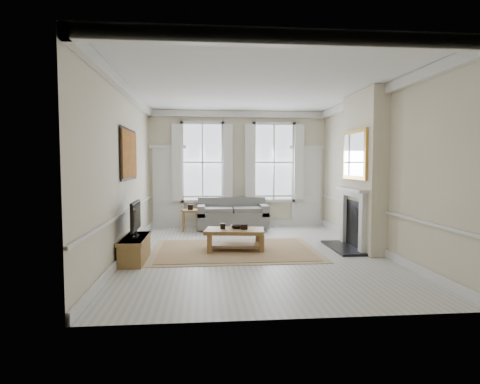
{
  "coord_description": "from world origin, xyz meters",
  "views": [
    {
      "loc": [
        -1.03,
        -8.19,
        1.85
      ],
      "look_at": [
        -0.25,
        0.36,
        1.25
      ],
      "focal_mm": 30.0,
      "sensor_mm": 36.0,
      "label": 1
    }
  ],
  "objects": [
    {
      "name": "floor",
      "position": [
        0.0,
        0.0,
        0.0
      ],
      "size": [
        7.2,
        7.2,
        0.0
      ],
      "primitive_type": "plane",
      "color": "#B7B5AD",
      "rests_on": "ground"
    },
    {
      "name": "ceiling",
      "position": [
        0.0,
        0.0,
        3.4
      ],
      "size": [
        7.2,
        7.2,
        0.0
      ],
      "primitive_type": "plane",
      "rotation": [
        3.14,
        0.0,
        0.0
      ],
      "color": "white",
      "rests_on": "back_wall"
    },
    {
      "name": "back_wall",
      "position": [
        0.0,
        3.6,
        1.7
      ],
      "size": [
        5.2,
        0.0,
        5.2
      ],
      "primitive_type": "plane",
      "rotation": [
        1.57,
        0.0,
        0.0
      ],
      "color": "beige",
      "rests_on": "floor"
    },
    {
      "name": "left_wall",
      "position": [
        -2.6,
        0.0,
        1.7
      ],
      "size": [
        0.0,
        7.2,
        7.2
      ],
      "primitive_type": "plane",
      "rotation": [
        1.57,
        0.0,
        1.57
      ],
      "color": "beige",
      "rests_on": "floor"
    },
    {
      "name": "right_wall",
      "position": [
        2.6,
        0.0,
        1.7
      ],
      "size": [
        0.0,
        7.2,
        7.2
      ],
      "primitive_type": "plane",
      "rotation": [
        1.57,
        0.0,
        -1.57
      ],
      "color": "beige",
      "rests_on": "floor"
    },
    {
      "name": "window_left",
      "position": [
        -1.05,
        3.55,
        1.9
      ],
      "size": [
        1.26,
        0.2,
        2.2
      ],
      "primitive_type": null,
      "color": "#B2BCC6",
      "rests_on": "back_wall"
    },
    {
      "name": "window_right",
      "position": [
        1.05,
        3.55,
        1.9
      ],
      "size": [
        1.26,
        0.2,
        2.2
      ],
      "primitive_type": null,
      "color": "#B2BCC6",
      "rests_on": "back_wall"
    },
    {
      "name": "door_left",
      "position": [
        -2.05,
        3.56,
        1.15
      ],
      "size": [
        0.9,
        0.08,
        2.3
      ],
      "primitive_type": "cube",
      "color": "silver",
      "rests_on": "floor"
    },
    {
      "name": "door_right",
      "position": [
        2.05,
        3.56,
        1.15
      ],
      "size": [
        0.9,
        0.08,
        2.3
      ],
      "primitive_type": "cube",
      "color": "silver",
      "rests_on": "floor"
    },
    {
      "name": "painting",
      "position": [
        -2.56,
        0.3,
        2.05
      ],
      "size": [
        0.05,
        1.66,
        1.06
      ],
      "primitive_type": "cube",
      "color": "#AA681D",
      "rests_on": "left_wall"
    },
    {
      "name": "chimney_breast",
      "position": [
        2.43,
        0.2,
        1.7
      ],
      "size": [
        0.35,
        1.7,
        3.38
      ],
      "primitive_type": "cube",
      "color": "beige",
      "rests_on": "floor"
    },
    {
      "name": "hearth",
      "position": [
        2.0,
        0.2,
        0.03
      ],
      "size": [
        0.55,
        1.5,
        0.05
      ],
      "primitive_type": "cube",
      "color": "black",
      "rests_on": "floor"
    },
    {
      "name": "fireplace",
      "position": [
        2.2,
        0.2,
        0.73
      ],
      "size": [
        0.21,
        1.45,
        1.33
      ],
      "color": "silver",
      "rests_on": "floor"
    },
    {
      "name": "mirror",
      "position": [
        2.21,
        0.2,
        2.05
      ],
      "size": [
        0.06,
        1.26,
        1.06
      ],
      "primitive_type": "cube",
      "color": "gold",
      "rests_on": "chimney_breast"
    },
    {
      "name": "sofa",
      "position": [
        -0.21,
        3.11,
        0.37
      ],
      "size": [
        1.97,
        0.96,
        0.89
      ],
      "color": "#595957",
      "rests_on": "floor"
    },
    {
      "name": "side_table",
      "position": [
        -1.39,
        2.95,
        0.48
      ],
      "size": [
        0.57,
        0.57,
        0.59
      ],
      "rotation": [
        0.0,
        0.0,
        0.21
      ],
      "color": "brown",
      "rests_on": "floor"
    },
    {
      "name": "rug",
      "position": [
        -0.37,
        0.25,
        0.01
      ],
      "size": [
        3.5,
        2.6,
        0.02
      ],
      "primitive_type": "cube",
      "color": "#977A4E",
      "rests_on": "floor"
    },
    {
      "name": "coffee_table",
      "position": [
        -0.37,
        0.25,
        0.38
      ],
      "size": [
        1.33,
        0.9,
        0.46
      ],
      "rotation": [
        0.0,
        0.0,
        -0.15
      ],
      "color": "brown",
      "rests_on": "rug"
    },
    {
      "name": "ceramic_pot_a",
      "position": [
        -0.62,
        0.3,
        0.52
      ],
      "size": [
        0.11,
        0.11,
        0.11
      ],
      "primitive_type": "cylinder",
      "color": "black",
      "rests_on": "coffee_table"
    },
    {
      "name": "ceramic_pot_b",
      "position": [
        -0.17,
        0.2,
        0.52
      ],
      "size": [
        0.15,
        0.15,
        0.11
      ],
      "primitive_type": "cylinder",
      "color": "black",
      "rests_on": "coffee_table"
    },
    {
      "name": "bowl",
      "position": [
        -0.32,
        0.35,
        0.5
      ],
      "size": [
        0.31,
        0.31,
        0.07
      ],
      "primitive_type": "imported",
      "rotation": [
        0.0,
        0.0,
        -0.2
      ],
      "color": "black",
      "rests_on": "coffee_table"
    },
    {
      "name": "tv_stand",
      "position": [
        -2.34,
        -0.49,
        0.23
      ],
      "size": [
        0.42,
        1.29,
        0.46
      ],
      "primitive_type": "cube",
      "color": "brown",
      "rests_on": "floor"
    },
    {
      "name": "tv",
      "position": [
        -2.32,
        -0.49,
        0.86
      ],
      "size": [
        0.08,
        0.9,
        0.68
      ],
      "color": "black",
      "rests_on": "tv_stand"
    }
  ]
}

